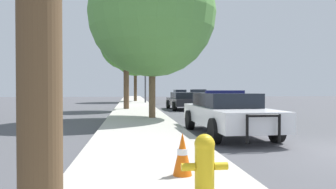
% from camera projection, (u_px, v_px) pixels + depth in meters
% --- Properties ---
extents(sidewalk_left, '(3.00, 110.00, 0.13)m').
position_uv_depth(sidewalk_left, '(150.00, 157.00, 6.93)').
color(sidewalk_left, '#BCB7AD').
rests_on(sidewalk_left, ground_plane).
extents(police_car, '(2.15, 5.44, 1.46)m').
position_uv_depth(police_car, '(227.00, 112.00, 10.77)').
color(police_car, white).
rests_on(police_car, ground_plane).
extents(fire_hydrant, '(0.61, 0.27, 0.81)m').
position_uv_depth(fire_hydrant, '(205.00, 163.00, 4.22)').
color(fire_hydrant, gold).
rests_on(fire_hydrant, sidewalk_left).
extents(traffic_light, '(3.88, 0.35, 4.69)m').
position_uv_depth(traffic_light, '(161.00, 69.00, 32.90)').
color(traffic_light, '#424247').
rests_on(traffic_light, sidewalk_left).
extents(car_background_midblock, '(2.04, 4.66, 1.26)m').
position_uv_depth(car_background_midblock, '(183.00, 100.00, 23.71)').
color(car_background_midblock, black).
rests_on(car_background_midblock, ground_plane).
extents(car_background_distant, '(1.88, 4.41, 1.38)m').
position_uv_depth(car_background_distant, '(180.00, 95.00, 43.77)').
color(car_background_distant, '#333856').
rests_on(car_background_distant, ground_plane).
extents(car_background_oncoming, '(2.22, 4.21, 1.45)m').
position_uv_depth(car_background_oncoming, '(198.00, 96.00, 35.40)').
color(car_background_oncoming, '#B7B7BC').
rests_on(car_background_oncoming, ground_plane).
extents(tree_sidewalk_mid, '(3.64, 3.64, 6.33)m').
position_uv_depth(tree_sidewalk_mid, '(126.00, 44.00, 22.55)').
color(tree_sidewalk_mid, brown).
rests_on(tree_sidewalk_mid, sidewalk_left).
extents(tree_sidewalk_near, '(6.11, 6.11, 8.06)m').
position_uv_depth(tree_sidewalk_near, '(152.00, 13.00, 15.68)').
color(tree_sidewalk_near, brown).
rests_on(tree_sidewalk_near, sidewalk_left).
extents(tree_sidewalk_far, '(4.93, 4.93, 7.75)m').
position_uv_depth(tree_sidewalk_far, '(135.00, 54.00, 36.75)').
color(tree_sidewalk_far, '#4C3823').
rests_on(tree_sidewalk_far, sidewalk_left).
extents(traffic_cone, '(0.31, 0.31, 0.69)m').
position_uv_depth(traffic_cone, '(182.00, 154.00, 5.25)').
color(traffic_cone, orange).
rests_on(traffic_cone, sidewalk_left).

